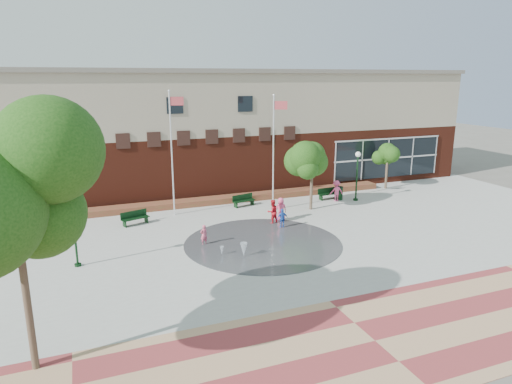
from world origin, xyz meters
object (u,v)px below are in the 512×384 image
object	(u,v)px
trash_can	(339,193)
tree_big_left	(11,185)
flagpole_left	(172,147)
child_splash	(204,235)
flagpole_right	(274,147)
bench_left	(135,220)

from	to	relation	value
trash_can	tree_big_left	size ratio (longest dim) A/B	0.12
trash_can	tree_big_left	world-z (taller)	tree_big_left
flagpole_left	tree_big_left	xyz separation A→B (m)	(-7.23, -14.35, 1.35)
flagpole_left	child_splash	bearing A→B (deg)	-75.12
flagpole_right	child_splash	world-z (taller)	flagpole_right
flagpole_right	bench_left	distance (m)	9.84
bench_left	tree_big_left	bearing A→B (deg)	-127.41
flagpole_left	child_splash	size ratio (longest dim) A/B	7.13
flagpole_left	flagpole_right	distance (m)	6.49
flagpole_left	trash_can	distance (m)	12.45
flagpole_right	tree_big_left	distance (m)	18.89
tree_big_left	trash_can	bearing A→B (deg)	35.78
flagpole_left	flagpole_right	world-z (taller)	flagpole_left
flagpole_left	bench_left	bearing A→B (deg)	-144.02
trash_can	child_splash	xyz separation A→B (m)	(-11.48, -5.33, 0.07)
bench_left	trash_can	world-z (taller)	trash_can
trash_can	child_splash	bearing A→B (deg)	-155.11
flagpole_left	bench_left	world-z (taller)	flagpole_left
flagpole_left	child_splash	world-z (taller)	flagpole_left
bench_left	child_splash	size ratio (longest dim) A/B	1.56
child_splash	flagpole_right	bearing A→B (deg)	-158.52
flagpole_right	trash_can	size ratio (longest dim) A/B	7.89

